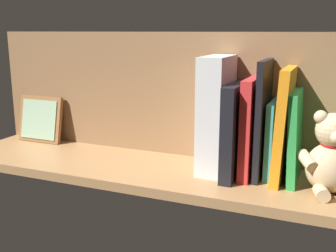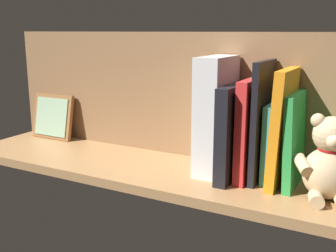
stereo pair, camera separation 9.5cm
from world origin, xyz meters
TOP-DOWN VIEW (x-y plane):
  - ground_plane at (0.00, 0.00)cm, footprint 113.01×27.21cm
  - shelf_back_panel at (0.00, -11.36)cm, footprint 113.01×1.50cm
  - teddy_bear at (-36.13, 1.54)cm, footprint 13.29×12.46cm
  - book_3 at (-28.51, -3.10)cm, footprint 2.52×14.21cm
  - book_4 at (-25.97, -2.65)cm, footprint 2.96×15.12cm
  - book_5 at (-23.53, -4.23)cm, footprint 1.56×11.95cm
  - book_6 at (-21.42, -3.29)cm, footprint 1.39×13.83cm
  - book_7 at (-18.91, -2.89)cm, footprint 2.35×14.63cm
  - book_8 at (-15.70, -1.66)cm, footprint 2.81×17.09cm
  - dictionary_thick_white at (-10.81, -2.99)cm, footprint 5.69×14.23cm
  - picture_frame_leaning at (44.18, -7.85)cm, footprint 14.35×4.11cm

SIDE VIEW (x-z plane):
  - ground_plane at x=0.00cm, z-range -2.20..0.00cm
  - picture_frame_leaning at x=44.18cm, z-range -0.13..13.47cm
  - teddy_bear at x=-36.13cm, z-range -1.01..15.90cm
  - book_5 at x=-23.53cm, z-range 0.00..17.05cm
  - book_3 at x=-28.51cm, z-range -0.03..19.70cm
  - book_8 at x=-15.70cm, z-range 0.00..20.90cm
  - book_7 at x=-18.91cm, z-range 0.00..22.13cm
  - book_4 at x=-25.97cm, z-range -0.03..24.64cm
  - book_6 at x=-21.42cm, z-range 0.00..26.10cm
  - dictionary_thick_white at x=-10.81cm, z-range 0.00..26.69cm
  - shelf_back_panel at x=0.00cm, z-range 0.00..31.89cm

